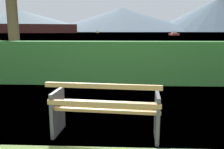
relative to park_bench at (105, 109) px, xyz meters
The scene contains 8 objects.
ground_plane 0.43m from the park_bench, 84.88° to the left, with size 1400.00×1400.00×0.00m, color olive.
water_surface 309.68m from the park_bench, 90.00° to the left, with size 620.00×620.00×0.00m, color #7A99A8.
park_bench is the anchor object (origin of this frame).
hedge_row 3.59m from the park_bench, 89.92° to the left, with size 7.31×0.61×1.26m, color #387A33.
cargo_ship_large 214.49m from the park_bench, 117.57° to the left, with size 103.29×43.61×23.46m.
fishing_boat_near 201.99m from the park_bench, 96.11° to the left, with size 3.21×4.99×2.02m.
sailboat_mid 88.79m from the park_bench, 77.06° to the left, with size 2.41×8.17×1.43m.
distant_hills 583.25m from the park_bench, 88.74° to the left, with size 819.85×449.16×79.99m.
Camera 1 is at (0.23, -3.26, 1.55)m, focal length 36.87 mm.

